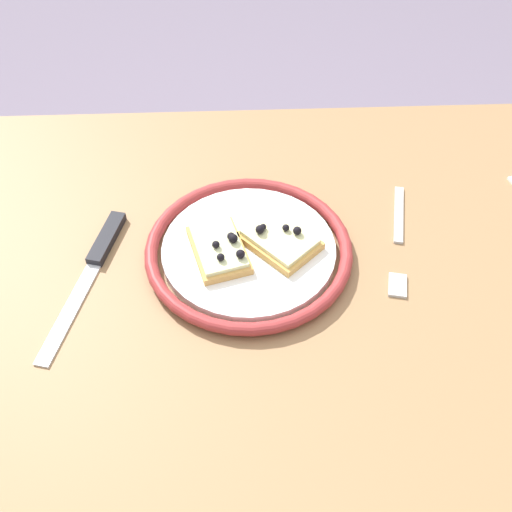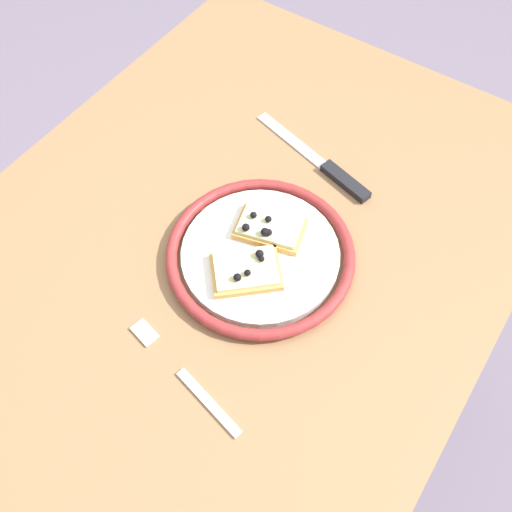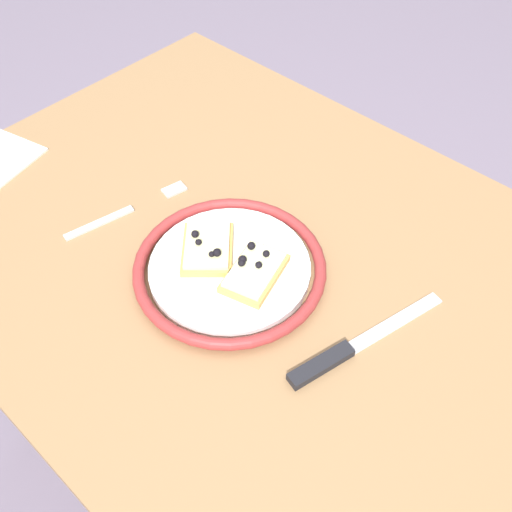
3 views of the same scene
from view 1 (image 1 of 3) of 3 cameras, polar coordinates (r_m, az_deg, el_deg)
ground_plane at (r=1.39m, az=0.06°, el=-22.95°), size 6.00×6.00×0.00m
dining_table at (r=0.80m, az=0.10°, el=-7.57°), size 1.02×0.75×0.76m
plate at (r=0.74m, az=-0.72°, el=0.65°), size 0.27×0.27×0.02m
pizza_slice_near at (r=0.73m, az=2.36°, el=1.67°), size 0.11×0.12×0.03m
pizza_slice_far at (r=0.72m, az=-3.66°, el=0.75°), size 0.09×0.11×0.03m
knife at (r=0.76m, az=-15.43°, el=-0.09°), size 0.08×0.24×0.01m
fork at (r=0.79m, az=13.90°, el=1.65°), size 0.06×0.20×0.00m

